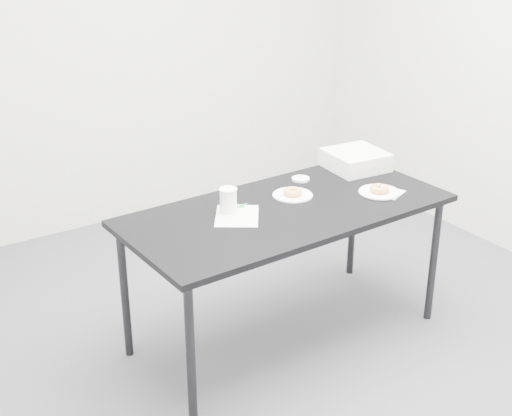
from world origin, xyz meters
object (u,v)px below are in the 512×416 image
donut_far (293,192)px  plate_near (379,192)px  pen (238,207)px  plate_far (293,195)px  bakery_box (356,160)px  donut_near (380,189)px  coffee_cup (228,200)px  scorecard (237,216)px  table (287,218)px

donut_far → plate_near: bearing=-28.8°
pen → plate_far: bearing=-12.0°
bakery_box → donut_near: bearing=-106.6°
bakery_box → donut_far: bearing=-161.0°
pen → coffee_cup: (-0.07, -0.02, 0.06)m
scorecard → coffee_cup: 0.09m
plate_far → coffee_cup: size_ratio=1.67×
pen → plate_near: size_ratio=0.56×
donut_near → plate_far: 0.47m
scorecard → bakery_box: size_ratio=0.86×
coffee_cup → donut_far: bearing=-0.1°
table → bakery_box: size_ratio=5.50×
donut_far → plate_far: bearing=0.0°
scorecard → plate_near: 0.82m
plate_far → coffee_cup: coffee_cup is taller
donut_near → donut_far: (-0.41, 0.23, -0.00)m
scorecard → plate_near: size_ratio=1.21×
donut_near → coffee_cup: coffee_cup is taller
scorecard → table: bearing=23.9°
plate_near → coffee_cup: (-0.81, 0.23, 0.06)m
donut_near → bakery_box: (0.14, 0.37, 0.03)m
plate_near → donut_far: donut_far is taller
donut_far → table: bearing=-135.9°
coffee_cup → plate_near: bearing=-15.7°
plate_near → scorecard: bearing=168.6°
bakery_box → plate_far: bearing=-161.0°
pen → bakery_box: size_ratio=0.40×
pen → donut_far: (0.33, -0.02, 0.02)m
table → coffee_cup: 0.33m
donut_near → pen: bearing=161.9°
pen → donut_far: size_ratio=1.23×
pen → donut_far: 0.33m
pen → donut_near: donut_near is taller
donut_near → coffee_cup: bearing=164.3°
scorecard → plate_near: plate_near is taller
plate_near → plate_far: size_ratio=1.03×
pen → donut_near: size_ratio=1.20×
pen → plate_far: 0.33m
coffee_cup → bakery_box: (0.96, 0.14, -0.01)m
table → plate_far: 0.17m
plate_near → coffee_cup: coffee_cup is taller
scorecard → coffee_cup: size_ratio=2.09×
donut_far → coffee_cup: 0.40m
scorecard → bakery_box: (0.95, 0.21, 0.05)m
table → plate_far: plate_far is taller
table → bakery_box: (0.67, 0.26, 0.11)m
scorecard → plate_far: bearing=43.4°
table → donut_far: donut_far is taller
scorecard → donut_near: (0.80, -0.16, 0.03)m
donut_near → coffee_cup: 0.85m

